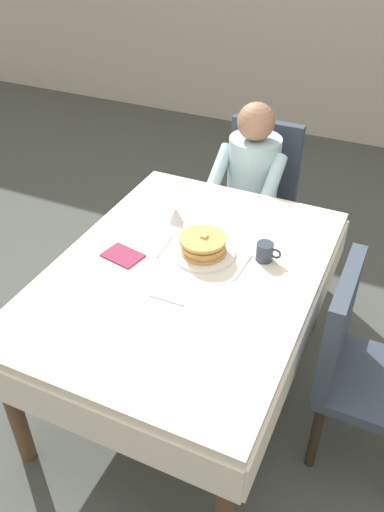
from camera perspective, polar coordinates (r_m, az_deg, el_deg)
ground_plane at (r=2.77m, az=-0.64°, el=-13.59°), size 14.00×14.00×0.00m
dining_table_main at (r=2.31m, az=-0.75°, el=-3.23°), size 1.12×1.52×0.74m
chair_diner at (r=3.30m, az=7.16°, el=7.33°), size 0.44×0.45×0.93m
diner_person at (r=3.11m, az=6.42°, el=8.29°), size 0.40×0.43×1.12m
chair_right_side at (r=2.26m, az=17.52°, el=-10.66°), size 0.45×0.44×0.93m
plate_breakfast at (r=2.34m, az=1.29°, el=0.34°), size 0.28×0.28×0.02m
breakfast_stack at (r=2.31m, az=1.25°, el=1.25°), size 0.21×0.21×0.09m
cup_coffee at (r=2.31m, az=7.96°, el=0.45°), size 0.11×0.08×0.08m
syrup_pitcher at (r=2.55m, az=-1.79°, el=4.49°), size 0.08×0.08×0.07m
fork_left_of_plate at (r=2.39m, az=-3.07°, el=1.10°), size 0.03×0.18×0.00m
knife_right_of_plate at (r=2.27m, az=5.48°, el=-1.23°), size 0.02×0.20×0.00m
spoon_near_edge at (r=2.10m, az=-2.79°, el=-4.77°), size 0.15×0.01×0.00m
napkin_folded at (r=2.35m, az=-7.54°, el=0.06°), size 0.19×0.15×0.01m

